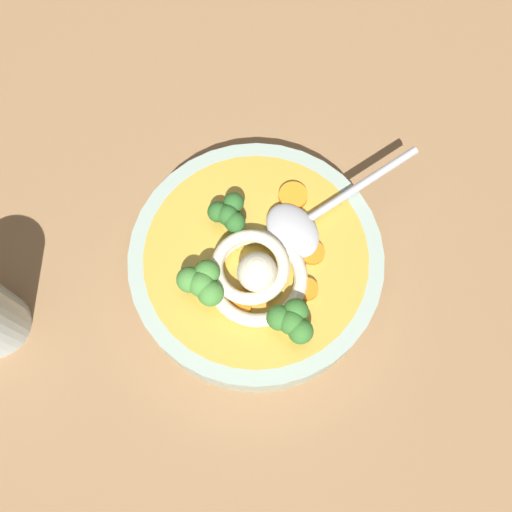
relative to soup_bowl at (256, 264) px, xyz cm
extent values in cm
cube|color=#936D47|center=(-0.99, -3.45, -4.66)|extent=(111.37, 111.37, 4.50)
cylinder|color=#9EB2A3|center=(0.00, 0.00, -0.08)|extent=(24.34, 24.34, 4.67)
cylinder|color=gold|center=(0.00, 0.00, 0.11)|extent=(21.42, 21.42, 4.29)
torus|color=beige|center=(-0.76, 2.11, 2.90)|extent=(9.40, 9.40, 1.30)
torus|color=beige|center=(-0.15, 1.70, 3.94)|extent=(10.07, 10.07, 1.17)
sphere|color=beige|center=(-0.76, 2.11, 4.59)|extent=(3.65, 3.65, 3.65)
ellipsoid|color=#B7B7BC|center=(-2.31, -3.58, 3.06)|extent=(7.43, 6.95, 1.60)
cylinder|color=#B7B7BC|center=(-6.37, -9.88, 3.06)|extent=(8.80, 13.04, 0.80)
cylinder|color=#7A9E60|center=(3.74, -2.05, 2.80)|extent=(1.01, 1.01, 1.08)
sphere|color=#2D6628|center=(3.74, -2.05, 4.33)|extent=(1.99, 1.99, 1.99)
sphere|color=#2D6628|center=(4.73, -2.05, 4.15)|extent=(1.99, 1.99, 1.99)
sphere|color=#2D6628|center=(2.83, -1.68, 4.24)|extent=(1.99, 1.99, 1.99)
sphere|color=#2D6628|center=(3.74, -3.04, 4.19)|extent=(1.99, 1.99, 1.99)
cylinder|color=#7A9E60|center=(-5.49, 5.19, 2.87)|extent=(1.16, 1.16, 1.24)
sphere|color=#38752D|center=(-5.49, 5.19, 4.63)|extent=(2.27, 2.27, 2.27)
sphere|color=#38752D|center=(-4.36, 5.19, 4.42)|extent=(2.27, 2.27, 2.27)
sphere|color=#38752D|center=(-6.53, 5.61, 4.53)|extent=(2.27, 2.27, 2.27)
sphere|color=#38752D|center=(-5.49, 4.06, 4.46)|extent=(2.27, 2.27, 2.27)
cylinder|color=#7A9E60|center=(3.11, 5.09, 2.90)|extent=(1.21, 1.21, 1.30)
sphere|color=#478938|center=(3.11, 5.09, 4.74)|extent=(2.38, 2.38, 2.38)
sphere|color=#478938|center=(4.30, 5.09, 4.52)|extent=(2.38, 2.38, 2.38)
sphere|color=#478938|center=(2.03, 5.52, 4.63)|extent=(2.38, 2.38, 2.38)
sphere|color=#478938|center=(3.11, 3.90, 4.57)|extent=(2.38, 2.38, 2.38)
cylinder|color=orange|center=(-0.64, -6.97, 2.64)|extent=(2.80, 2.80, 0.78)
cylinder|color=orange|center=(-5.63, 1.32, 2.63)|extent=(2.08, 2.08, 0.75)
cylinder|color=orange|center=(-4.79, -2.26, 2.53)|extent=(2.37, 2.37, 0.55)
cylinder|color=orange|center=(-0.15, 5.08, 2.50)|extent=(2.87, 2.87, 0.49)
camera|label=1|loc=(-7.01, 16.74, 54.01)|focal=40.75mm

